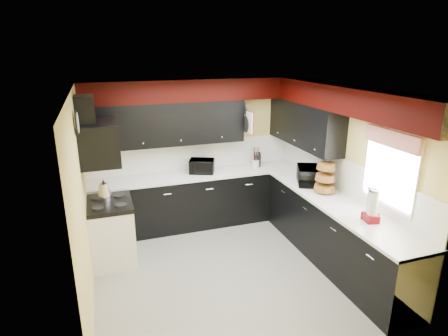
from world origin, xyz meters
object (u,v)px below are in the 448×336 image
(knife_block, at_px, (257,160))
(kettle, at_px, (104,190))
(microwave, at_px, (309,175))
(toaster_oven, at_px, (202,166))
(utensil_crock, at_px, (256,164))

(knife_block, distance_m, kettle, 2.70)
(kettle, bearing_deg, microwave, -10.36)
(toaster_oven, distance_m, knife_block, 1.04)
(toaster_oven, bearing_deg, knife_block, 24.97)
(utensil_crock, height_order, kettle, kettle)
(toaster_oven, xyz_separation_m, knife_block, (1.04, 0.03, 0.01))
(microwave, bearing_deg, knife_block, 44.28)
(microwave, xyz_separation_m, utensil_crock, (-0.45, 1.04, -0.07))
(utensil_crock, relative_size, knife_block, 0.56)
(toaster_oven, relative_size, knife_block, 1.65)
(toaster_oven, distance_m, kettle, 1.69)
(toaster_oven, relative_size, kettle, 1.93)
(knife_block, bearing_deg, microwave, -51.60)
(knife_block, bearing_deg, kettle, -150.44)
(toaster_oven, relative_size, microwave, 0.82)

